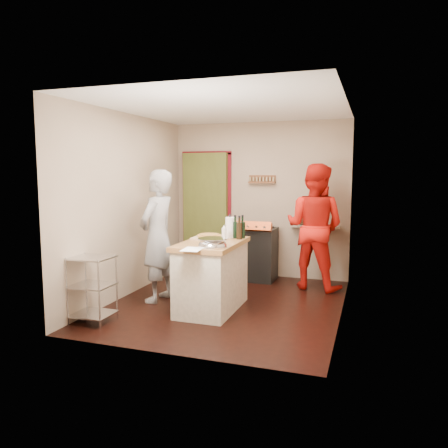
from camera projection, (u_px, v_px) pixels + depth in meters
The scene contains 10 objects.
floor at pixel (227, 304), 5.92m from camera, with size 3.50×3.50×0.00m, color black.
back_wall at pixel (224, 209), 7.66m from camera, with size 3.00×0.44×2.60m.
left_wall at pixel (128, 205), 6.25m from camera, with size 0.04×3.50×2.60m, color tan.
right_wall at pixel (344, 212), 5.28m from camera, with size 0.04×3.50×2.60m, color tan.
ceiling at pixel (227, 107), 5.61m from camera, with size 3.00×3.50×0.02m, color white.
stove at pixel (257, 253), 7.19m from camera, with size 0.60×0.63×1.00m.
wire_shelving at pixel (92, 286), 5.15m from camera, with size 0.48×0.40×0.80m.
island at pixel (212, 274), 5.62m from camera, with size 0.70×1.35×1.20m.
person_stripe at pixel (158, 236), 5.97m from camera, with size 0.66×0.43×1.81m, color #B1B2B7.
person_red at pixel (314, 227), 6.61m from camera, with size 0.92×0.72×1.90m, color red.
Camera 1 is at (1.82, -5.45, 1.79)m, focal length 35.00 mm.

